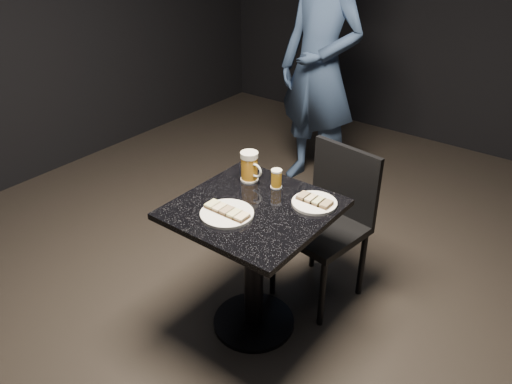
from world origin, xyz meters
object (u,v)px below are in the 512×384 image
Objects in this scene: table at (254,248)px; beer_tumbler at (276,179)px; patron at (320,69)px; beer_mug at (250,166)px; plate_large at (227,214)px; plate_small at (314,203)px; chair at (329,216)px.

beer_tumbler reaches higher than table.
beer_mug is at bearing -66.67° from patron.
beer_mug is 0.16m from beer_tumbler.
beer_mug reaches higher than table.
beer_tumbler reaches higher than plate_large.
plate_large is at bearing -110.84° from table.
plate_small is (0.27, 0.33, 0.00)m from plate_large.
table is (0.61, -1.60, -0.43)m from patron.
beer_mug reaches higher than chair.
chair is (0.15, 0.49, -0.01)m from table.
beer_tumbler is (0.15, 0.02, -0.03)m from beer_mug.
table is 7.65× the size of beer_tumbler.
beer_mug is at bearing 110.71° from plate_large.
plate_large is at bearing -66.02° from patron.
chair is at bearing 73.48° from table.
chair is at bearing 42.73° from beer_mug.
beer_tumbler is at bearing 8.73° from beer_mug.
plate_large is 0.36m from beer_mug.
plate_small is 0.12× the size of patron.
plate_large is 0.13× the size of patron.
plate_small is at bearing 50.57° from plate_large.
plate_small is at bearing -53.43° from patron.
plate_small is at bearing -76.43° from chair.
plate_small is 1.37× the size of beer_mug.
plate_large is 1.15× the size of plate_small.
patron is at bearing 124.42° from chair.
plate_small reaches higher than table.
table is at bearing -63.03° from patron.
patron is 1.41m from chair.
beer_mug is (-0.39, 0.00, 0.07)m from plate_small.
plate_small is 0.25× the size of chair.
beer_tumbler reaches higher than plate_small.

